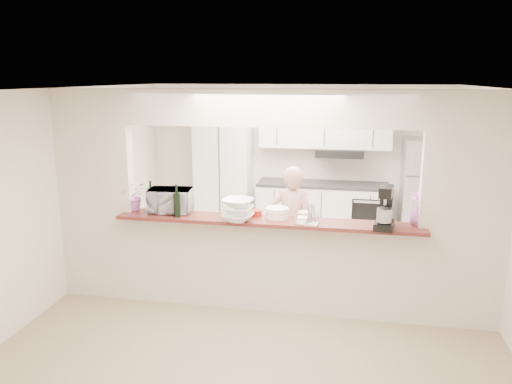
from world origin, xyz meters
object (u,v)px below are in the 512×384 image
(refrigerator, at_px, (426,194))
(stand_mixer, at_px, (385,209))
(toaster_oven, at_px, (171,200))
(person, at_px, (292,226))

(refrigerator, relative_size, stand_mixer, 3.78)
(toaster_oven, relative_size, stand_mixer, 1.09)
(toaster_oven, relative_size, person, 0.32)
(toaster_oven, bearing_deg, refrigerator, 32.42)
(toaster_oven, bearing_deg, stand_mixer, -11.08)
(toaster_oven, height_order, stand_mixer, stand_mixer)
(stand_mixer, relative_size, person, 0.29)
(refrigerator, bearing_deg, toaster_oven, -140.91)
(refrigerator, distance_m, person, 2.63)
(stand_mixer, bearing_deg, person, 138.92)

